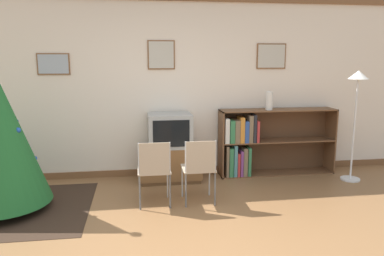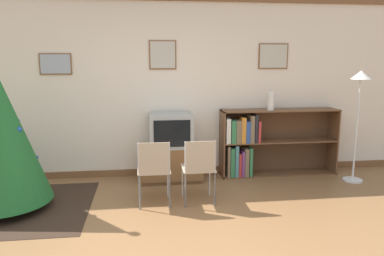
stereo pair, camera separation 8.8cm
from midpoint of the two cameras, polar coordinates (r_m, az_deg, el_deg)
name	(u,v)px [view 1 (the left image)]	position (r m, az deg, el deg)	size (l,w,h in m)	color
wall_back	(162,87)	(5.69, -5.10, 6.19)	(8.45, 0.11, 2.70)	silver
area_rug	(4,210)	(5.11, -27.14, -11.08)	(2.01, 1.69, 0.01)	#332319
tv_console	(170,163)	(5.57, -3.82, -5.36)	(0.89, 0.52, 0.51)	brown
television	(170,130)	(5.45, -3.88, -0.34)	(0.62, 0.51, 0.48)	#9E9E99
folding_chair_left	(154,169)	(4.56, -6.33, -6.23)	(0.40, 0.40, 0.82)	tan
folding_chair_right	(199,167)	(4.61, 0.58, -5.97)	(0.40, 0.40, 0.82)	tan
bookshelf	(256,142)	(5.85, 9.34, -2.17)	(1.80, 0.36, 1.02)	brown
vase	(269,101)	(5.75, 11.26, 4.12)	(0.11, 0.11, 0.28)	silver
standing_lamp	(357,97)	(5.85, 23.42, 4.37)	(0.28, 0.28, 1.62)	silver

